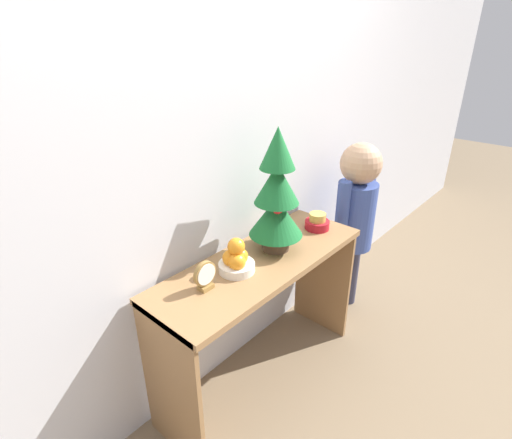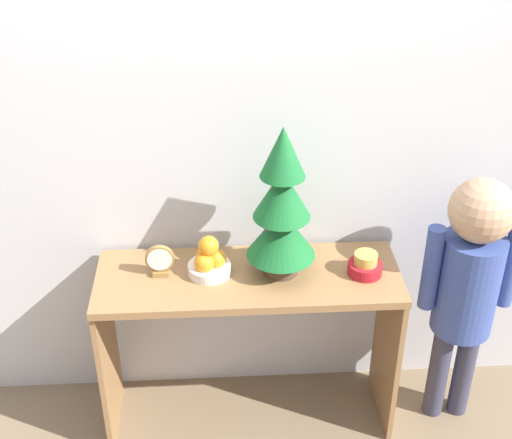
{
  "view_description": "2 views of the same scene",
  "coord_description": "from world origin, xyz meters",
  "px_view_note": "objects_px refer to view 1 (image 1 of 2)",
  "views": [
    {
      "loc": [
        -1.19,
        -0.82,
        1.67
      ],
      "look_at": [
        -0.04,
        0.2,
        0.93
      ],
      "focal_mm": 28.0,
      "sensor_mm": 36.0,
      "label": 1
    },
    {
      "loc": [
        -0.1,
        -1.93,
        2.26
      ],
      "look_at": [
        0.03,
        0.23,
        0.94
      ],
      "focal_mm": 50.0,
      "sensor_mm": 36.0,
      "label": 2
    }
  ],
  "objects_px": {
    "desk_clock": "(205,276)",
    "child_figure": "(356,209)",
    "singing_bowl": "(317,222)",
    "fruit_bowl": "(236,260)",
    "mini_tree": "(277,195)"
  },
  "relations": [
    {
      "from": "child_figure",
      "to": "mini_tree",
      "type": "bearing_deg",
      "value": 176.28
    },
    {
      "from": "fruit_bowl",
      "to": "desk_clock",
      "type": "relative_size",
      "value": 1.26
    },
    {
      "from": "fruit_bowl",
      "to": "singing_bowl",
      "type": "height_order",
      "value": "fruit_bowl"
    },
    {
      "from": "mini_tree",
      "to": "child_figure",
      "type": "xyz_separation_m",
      "value": [
        0.7,
        -0.05,
        -0.29
      ]
    },
    {
      "from": "mini_tree",
      "to": "fruit_bowl",
      "type": "bearing_deg",
      "value": 178.83
    },
    {
      "from": "child_figure",
      "to": "singing_bowl",
      "type": "bearing_deg",
      "value": 177.84
    },
    {
      "from": "desk_clock",
      "to": "child_figure",
      "type": "bearing_deg",
      "value": -2.51
    },
    {
      "from": "mini_tree",
      "to": "singing_bowl",
      "type": "xyz_separation_m",
      "value": [
        0.31,
        -0.03,
        -0.24
      ]
    },
    {
      "from": "singing_bowl",
      "to": "child_figure",
      "type": "xyz_separation_m",
      "value": [
        0.39,
        -0.01,
        -0.05
      ]
    },
    {
      "from": "mini_tree",
      "to": "singing_bowl",
      "type": "height_order",
      "value": "mini_tree"
    },
    {
      "from": "fruit_bowl",
      "to": "child_figure",
      "type": "distance_m",
      "value": 0.97
    },
    {
      "from": "mini_tree",
      "to": "desk_clock",
      "type": "xyz_separation_m",
      "value": [
        -0.44,
        0.0,
        -0.21
      ]
    },
    {
      "from": "desk_clock",
      "to": "child_figure",
      "type": "xyz_separation_m",
      "value": [
        1.15,
        -0.05,
        -0.08
      ]
    },
    {
      "from": "singing_bowl",
      "to": "fruit_bowl",
      "type": "bearing_deg",
      "value": 176.37
    },
    {
      "from": "desk_clock",
      "to": "child_figure",
      "type": "height_order",
      "value": "child_figure"
    }
  ]
}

